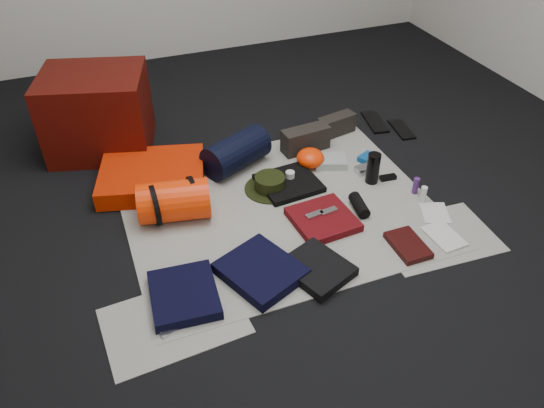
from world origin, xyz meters
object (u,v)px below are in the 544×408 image
object	(u,v)px
red_cabinet	(98,113)
compact_camera	(364,170)
water_bottle	(373,168)
sleeping_pad	(153,176)
stuff_sack	(174,201)
paperback_book	(408,245)
navy_duffel	(236,152)

from	to	relation	value
red_cabinet	compact_camera	size ratio (longest dim) A/B	5.85
red_cabinet	water_bottle	distance (m)	1.67
sleeping_pad	stuff_sack	size ratio (longest dim) A/B	1.58
stuff_sack	paperback_book	xyz separation A→B (m)	(1.00, -0.64, -0.09)
red_cabinet	paperback_book	xyz separation A→B (m)	(1.26, -1.48, -0.22)
stuff_sack	paperback_book	world-z (taller)	stuff_sack
paperback_book	navy_duffel	bearing A→B (deg)	120.36
sleeping_pad	compact_camera	bearing A→B (deg)	-16.02
navy_duffel	paperback_book	bearing A→B (deg)	-85.75
sleeping_pad	paperback_book	size ratio (longest dim) A/B	2.53
navy_duffel	compact_camera	bearing A→B (deg)	-51.28
red_cabinet	stuff_sack	distance (m)	0.89
water_bottle	sleeping_pad	bearing A→B (deg)	159.64
navy_duffel	sleeping_pad	bearing A→B (deg)	152.79
red_cabinet	paperback_book	size ratio (longest dim) A/B	2.61
stuff_sack	compact_camera	size ratio (longest dim) A/B	3.58
sleeping_pad	navy_duffel	size ratio (longest dim) A/B	1.47
compact_camera	navy_duffel	bearing A→B (deg)	150.83
stuff_sack	compact_camera	world-z (taller)	stuff_sack
red_cabinet	navy_duffel	distance (m)	0.88
sleeping_pad	navy_duffel	world-z (taller)	navy_duffel
red_cabinet	water_bottle	size ratio (longest dim) A/B	3.22
compact_camera	paperback_book	world-z (taller)	compact_camera
sleeping_pad	water_bottle	distance (m)	1.24
navy_duffel	water_bottle	distance (m)	0.79
water_bottle	stuff_sack	bearing A→B (deg)	175.54
paperback_book	compact_camera	bearing A→B (deg)	80.37
red_cabinet	water_bottle	world-z (taller)	red_cabinet
navy_duffel	paperback_book	world-z (taller)	navy_duffel
navy_duffel	compact_camera	xyz separation A→B (m)	(0.68, -0.32, -0.08)
red_cabinet	stuff_sack	bearing A→B (deg)	-57.13
water_bottle	compact_camera	bearing A→B (deg)	87.67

